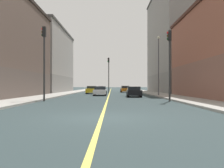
% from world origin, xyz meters
% --- Properties ---
extents(ground_plane, '(400.00, 400.00, 0.00)m').
position_xyz_m(ground_plane, '(0.00, 0.00, 0.00)').
color(ground_plane, '#2A3739').
rests_on(ground_plane, ground).
extents(sidewalk_left, '(3.28, 168.00, 0.15)m').
position_xyz_m(sidewalk_left, '(7.67, 49.00, 0.07)').
color(sidewalk_left, '#9E9B93').
rests_on(sidewalk_left, ground).
extents(sidewalk_right, '(3.28, 168.00, 0.15)m').
position_xyz_m(sidewalk_right, '(-7.67, 49.00, 0.07)').
color(sidewalk_right, '#9E9B93').
rests_on(sidewalk_right, ground).
extents(lane_center_stripe, '(0.16, 154.00, 0.01)m').
position_xyz_m(lane_center_stripe, '(0.00, 49.00, 0.01)').
color(lane_center_stripe, '#E5D14C').
rests_on(lane_center_stripe, ground).
extents(building_left_mid, '(9.76, 23.06, 20.77)m').
position_xyz_m(building_left_mid, '(14.04, 37.47, 10.39)').
color(building_left_mid, slate).
rests_on(building_left_mid, ground).
extents(building_right_midblock, '(9.76, 21.44, 13.06)m').
position_xyz_m(building_right_midblock, '(-14.04, 38.81, 6.54)').
color(building_right_midblock, gray).
rests_on(building_right_midblock, ground).
extents(traffic_light_left_near, '(0.40, 0.32, 6.34)m').
position_xyz_m(traffic_light_left_near, '(5.61, 10.79, 4.08)').
color(traffic_light_left_near, '#2D2D2D').
rests_on(traffic_light_left_near, ground).
extents(traffic_light_right_near, '(0.40, 0.32, 6.69)m').
position_xyz_m(traffic_light_right_near, '(-5.64, 10.79, 4.28)').
color(traffic_light_right_near, '#2D2D2D').
rests_on(traffic_light_right_near, ground).
extents(traffic_light_median_far, '(0.40, 0.32, 6.85)m').
position_xyz_m(traffic_light_median_far, '(-0.20, 35.92, 4.37)').
color(traffic_light_median_far, '#2D2D2D').
rests_on(traffic_light_median_far, ground).
extents(street_lamp_left_near, '(0.36, 0.36, 7.83)m').
position_xyz_m(street_lamp_left_near, '(6.63, 20.94, 4.84)').
color(street_lamp_left_near, '#4C4C51').
rests_on(street_lamp_left_near, ground).
extents(car_yellow, '(1.86, 4.37, 1.34)m').
position_xyz_m(car_yellow, '(-3.09, 31.27, 0.65)').
color(car_yellow, gold).
rests_on(car_yellow, ground).
extents(car_maroon, '(1.86, 4.42, 1.21)m').
position_xyz_m(car_maroon, '(-3.05, 66.30, 0.61)').
color(car_maroon, maroon).
rests_on(car_maroon, ground).
extents(car_black, '(1.87, 4.33, 1.29)m').
position_xyz_m(car_black, '(3.21, 19.39, 0.64)').
color(car_black, black).
rests_on(car_black, ground).
extents(car_white, '(1.84, 4.20, 1.30)m').
position_xyz_m(car_white, '(-1.24, 23.64, 0.65)').
color(car_white, white).
rests_on(car_white, ground).
extents(car_orange, '(1.95, 4.15, 1.36)m').
position_xyz_m(car_orange, '(3.23, 39.91, 0.65)').
color(car_orange, orange).
rests_on(car_orange, ground).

